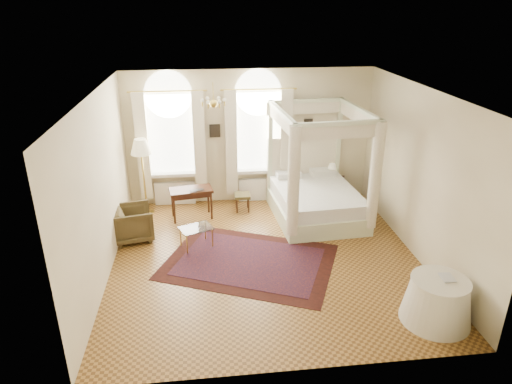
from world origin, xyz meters
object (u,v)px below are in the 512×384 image
Objects in this scene: nightstand at (335,189)px; floor_lamp at (141,151)px; coffee_table at (196,230)px; stool at (242,197)px; canopy_bed at (317,195)px; writing_desk at (191,193)px; side_table at (437,300)px; armchair at (133,223)px.

floor_lamp reaches higher than nightstand.
floor_lamp is (-1.20, 1.78, 1.18)m from coffee_table.
floor_lamp reaches higher than stool.
floor_lamp is at bearing 169.86° from canopy_bed.
nightstand is 0.78× the size of coffee_table.
canopy_bed is at bearing 20.87° from coffee_table.
coffee_table is at bearing -85.68° from writing_desk.
floor_lamp reaches higher than coffee_table.
canopy_bed is 3.36× the size of coffee_table.
floor_lamp is at bearing 160.74° from writing_desk.
stool is 2.62m from floor_lamp.
writing_desk is 1.35× the size of coffee_table.
floor_lamp is at bearing 137.32° from side_table.
nightstand is (0.73, 0.98, -0.29)m from canopy_bed.
coffee_table is at bearing 143.33° from side_table.
canopy_bed is 3.00m from coffee_table.
writing_desk is 1.50m from floor_lamp.
coffee_table is 0.70× the size of side_table.
armchair reaches higher than stool.
coffee_table is (-1.11, -1.67, 0.04)m from stool.
writing_desk is 2.43× the size of stool.
nightstand is 4.08m from coffee_table.
writing_desk reaches higher than coffee_table.
floor_lamp is (-2.31, 0.11, 1.22)m from stool.
canopy_bed reaches higher than nightstand.
stool is at bearing 160.38° from canopy_bed.
canopy_bed reaches higher than coffee_table.
stool is 0.53× the size of armchair.
writing_desk is 0.56× the size of floor_lamp.
side_table reaches higher than writing_desk.
stool is 0.55× the size of coffee_table.
coffee_table is (-3.53, -2.05, 0.10)m from nightstand.
nightstand is at bearing 30.12° from coffee_table.
floor_lamp is (0.13, 1.28, 1.21)m from armchair.
nightstand is 4.90m from floor_lamp.
armchair is (-1.23, -0.90, -0.25)m from writing_desk.
stool is 0.39× the size of side_table.
canopy_bed is 3.18× the size of armchair.
canopy_bed is 1.81m from stool.
writing_desk is at bearing 132.75° from side_table.
canopy_bed is at bearing -94.54° from armchair.
writing_desk is at bearing 173.45° from canopy_bed.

